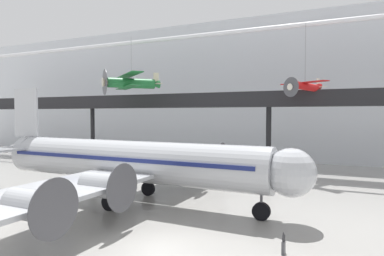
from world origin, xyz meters
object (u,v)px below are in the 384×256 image
object	(u,v)px
airliner_silver_main	(126,161)
suspended_plane_red_highwing	(305,86)
suspended_plane_green_biplane	(131,83)
info_sign_pedestal	(283,246)

from	to	relation	value
airliner_silver_main	suspended_plane_red_highwing	xyz separation A→B (m)	(12.60, 18.05, 7.41)
airliner_silver_main	suspended_plane_red_highwing	distance (m)	23.23
airliner_silver_main	suspended_plane_red_highwing	size ratio (longest dim) A/B	4.12
airliner_silver_main	suspended_plane_red_highwing	world-z (taller)	suspended_plane_red_highwing
suspended_plane_green_biplane	suspended_plane_red_highwing	xyz separation A→B (m)	(22.69, 2.68, -0.99)
info_sign_pedestal	airliner_silver_main	bearing A→B (deg)	159.43
suspended_plane_red_highwing	info_sign_pedestal	xyz separation A→B (m)	(1.69, -23.61, -10.49)
suspended_plane_green_biplane	info_sign_pedestal	xyz separation A→B (m)	(24.39, -20.93, -11.48)
info_sign_pedestal	suspended_plane_red_highwing	bearing A→B (deg)	94.79
suspended_plane_green_biplane	suspended_plane_red_highwing	world-z (taller)	suspended_plane_green_biplane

